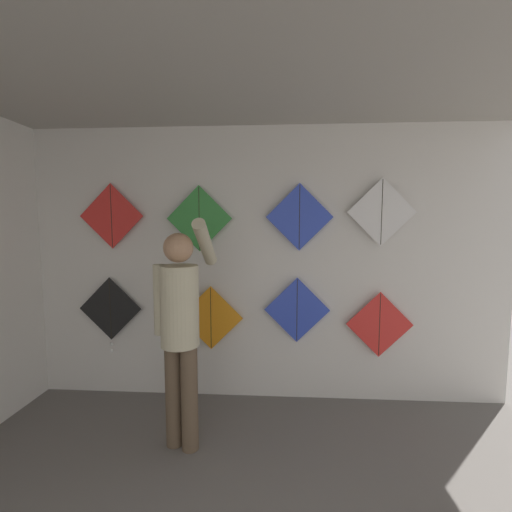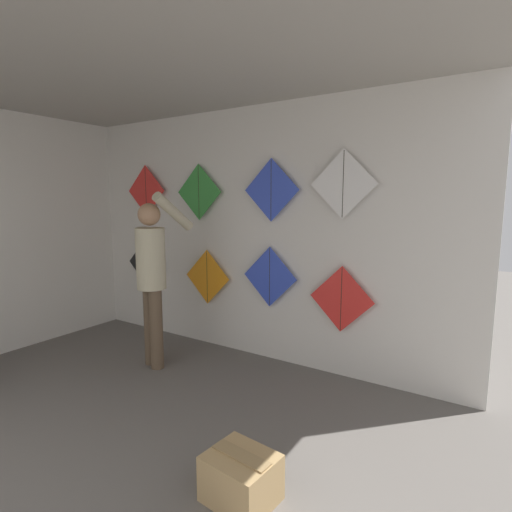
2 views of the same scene
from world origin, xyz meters
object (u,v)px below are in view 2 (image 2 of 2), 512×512
object	(u,v)px
kite_2	(270,277)
kite_0	(146,264)
kite_6	(271,190)
kite_3	(341,299)
kite_1	(207,277)
kite_4	(146,191)
kite_7	(343,184)
cardboard_box	(241,478)
shopkeeper	(152,270)
kite_5	(199,192)

from	to	relation	value
kite_2	kite_0	bearing A→B (deg)	-179.99
kite_6	kite_3	bearing A→B (deg)	0.00
kite_0	kite_1	world-z (taller)	kite_0
kite_4	kite_7	distance (m)	2.71
cardboard_box	kite_6	size ratio (longest dim) A/B	0.65
shopkeeper	kite_0	distance (m)	1.27
kite_4	cardboard_box	bearing A→B (deg)	-33.87
kite_2	kite_4	xyz separation A→B (m)	(-1.90, 0.00, 0.95)
kite_2	kite_7	world-z (taller)	kite_7
kite_5	kite_7	world-z (taller)	kite_7
kite_0	kite_3	size ratio (longest dim) A/B	1.21
kite_0	kite_3	xyz separation A→B (m)	(2.78, 0.00, -0.10)
cardboard_box	kite_2	size ratio (longest dim) A/B	0.65
kite_1	kite_2	size ratio (longest dim) A/B	1.00
shopkeeper	kite_4	world-z (taller)	kite_4
kite_2	kite_4	bearing A→B (deg)	180.00
kite_1	kite_5	size ratio (longest dim) A/B	1.00
kite_5	kite_0	bearing A→B (deg)	-179.97
kite_4	kite_5	xyz separation A→B (m)	(0.91, 0.00, -0.03)
kite_0	kite_6	bearing A→B (deg)	0.01
cardboard_box	kite_4	bearing A→B (deg)	146.13
kite_0	kite_1	bearing A→B (deg)	0.03
kite_3	kite_2	bearing A→B (deg)	180.00
kite_6	kite_7	xyz separation A→B (m)	(0.80, 0.00, 0.05)
kite_4	kite_6	world-z (taller)	kite_4
shopkeeper	kite_6	size ratio (longest dim) A/B	2.81
kite_1	kite_6	distance (m)	1.37
kite_7	kite_6	bearing A→B (deg)	180.00
kite_2	kite_7	xyz separation A→B (m)	(0.81, 0.00, 0.99)
kite_0	kite_4	distance (m)	0.99
cardboard_box	kite_7	bearing A→B (deg)	93.92
shopkeeper	kite_2	distance (m)	1.26
kite_6	cardboard_box	bearing A→B (deg)	-64.08
kite_6	kite_5	bearing A→B (deg)	180.00
kite_4	kite_1	bearing A→B (deg)	0.00
cardboard_box	kite_4	size ratio (longest dim) A/B	0.65
cardboard_box	kite_3	world-z (taller)	kite_3
kite_1	kite_6	size ratio (longest dim) A/B	1.00
kite_3	kite_6	xyz separation A→B (m)	(-0.81, 0.00, 1.07)
kite_1	cardboard_box	bearing A→B (deg)	-46.25
kite_1	kite_7	size ratio (longest dim) A/B	1.00
kite_2	kite_3	distance (m)	0.84
cardboard_box	kite_0	bearing A→B (deg)	146.62
kite_0	kite_2	distance (m)	1.95
cardboard_box	kite_5	xyz separation A→B (m)	(-1.93, 1.91, 1.73)
cardboard_box	kite_6	bearing A→B (deg)	115.92
kite_6	kite_0	bearing A→B (deg)	-179.99
kite_3	kite_7	distance (m)	1.12
cardboard_box	kite_7	world-z (taller)	kite_7
shopkeeper	kite_1	bearing A→B (deg)	101.98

